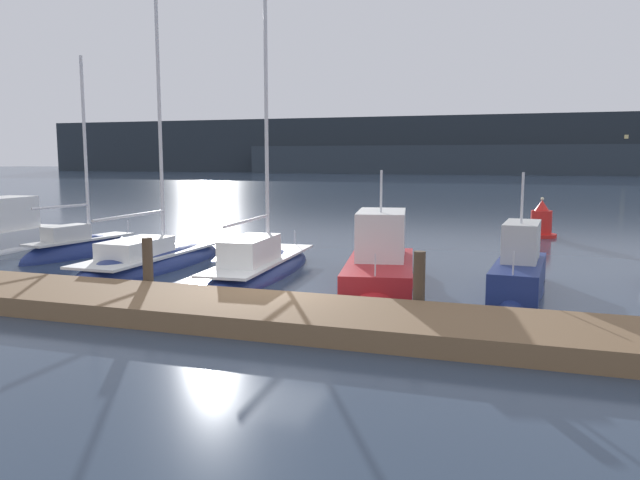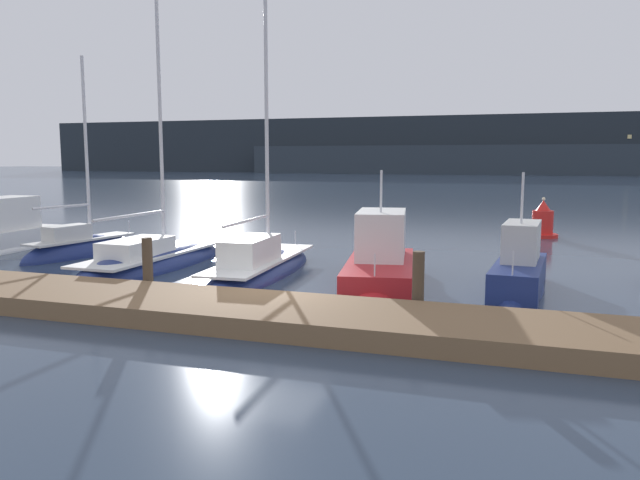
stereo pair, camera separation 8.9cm
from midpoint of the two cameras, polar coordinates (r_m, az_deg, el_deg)
ground_plane at (r=15.87m, az=-4.31°, el=-6.05°), size 400.00×400.00×0.00m
dock at (r=14.46m, az=-6.67°, el=-6.51°), size 43.81×2.80×0.45m
mooring_pile_2 at (r=17.55m, az=-15.34°, el=-2.36°), size 0.28×0.28×1.58m
mooring_pile_3 at (r=14.82m, az=9.14°, el=-4.02°), size 0.28×0.28×1.56m
sailboat_berth_3 at (r=25.46m, az=-20.88°, el=-1.10°), size 2.20×5.42×8.27m
sailboat_berth_4 at (r=22.11m, az=-14.89°, el=-2.15°), size 2.30×8.16×11.47m
sailboat_berth_5 at (r=20.09m, az=-5.35°, el=-2.74°), size 2.36×8.07×10.14m
motorboat_berth_6 at (r=19.17m, az=5.66°, el=-2.53°), size 3.13×6.34×3.87m
motorboat_berth_7 at (r=18.42m, az=17.86°, el=-3.30°), size 1.68×4.90×3.79m
channel_buoy at (r=31.09m, az=19.76°, el=1.51°), size 1.44×1.44×1.88m
hillside_backdrop at (r=151.97m, az=17.28°, el=8.12°), size 240.00×23.00×13.26m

